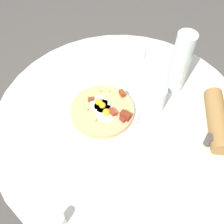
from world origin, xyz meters
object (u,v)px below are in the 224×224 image
breakfast_pizza (103,110)px  water_glass (156,99)px  dining_table (120,138)px  salt_shaker (61,220)px  knife (163,157)px  water_bottle (180,63)px  fork (161,147)px  pizza_plate (102,113)px  bread_plate (126,52)px  pepper_shaker (209,140)px

breakfast_pizza → water_glass: 0.21m
dining_table → breakfast_pizza: 0.21m
breakfast_pizza → salt_shaker: bearing=88.6°
dining_table → knife: bearing=142.7°
water_glass → water_bottle: (-0.06, -0.13, 0.08)m
breakfast_pizza → fork: bearing=158.8°
dining_table → salt_shaker: 0.48m
dining_table → pizza_plate: (0.07, 0.01, 0.18)m
bread_plate → pepper_shaker: pepper_shaker is taller
pizza_plate → pepper_shaker: pepper_shaker is taller
pepper_shaker → pizza_plate: bearing=-4.5°
dining_table → bread_plate: (0.06, -0.36, 0.18)m
pepper_shaker → fork: bearing=21.0°
breakfast_pizza → water_glass: water_glass is taller
salt_shaker → knife: bearing=-132.0°
water_bottle → pepper_shaker: 0.31m
dining_table → knife: size_ratio=5.53×
breakfast_pizza → salt_shaker: (0.01, 0.42, 0.00)m
pepper_shaker → breakfast_pizza: bearing=-4.6°
pizza_plate → knife: bearing=153.3°
dining_table → water_bottle: 0.41m
dining_table → pizza_plate: pizza_plate is taller
knife → pepper_shaker: 0.18m
fork → water_bottle: water_bottle is taller
water_bottle → salt_shaker: bearing=67.6°
water_bottle → breakfast_pizza: bearing=40.7°
pizza_plate → water_bottle: 0.35m
water_glass → salt_shaker: water_glass is taller
pizza_plate → salt_shaker: bearing=88.9°
bread_plate → dining_table: bearing=100.1°
dining_table → bread_plate: 0.40m
bread_plate → fork: bread_plate is taller
breakfast_pizza → pepper_shaker: (-0.40, 0.03, -0.00)m
dining_table → pepper_shaker: (-0.33, 0.04, 0.20)m
water_glass → pepper_shaker: water_glass is taller
salt_shaker → pepper_shaker: salt_shaker is taller
pizza_plate → water_bottle: bearing=-139.6°
pizza_plate → salt_shaker: (0.01, 0.42, 0.02)m
dining_table → water_glass: (-0.12, -0.08, 0.22)m
water_bottle → knife: bearing=90.2°
dining_table → fork: 0.26m
dining_table → pizza_plate: bearing=6.9°
dining_table → salt_shaker: size_ratio=18.71×
pizza_plate → knife: (-0.25, 0.13, 0.00)m
dining_table → pizza_plate: size_ratio=3.54×
fork → salt_shaker: salt_shaker is taller
dining_table → pepper_shaker: size_ratio=20.27×
knife → pepper_shaker: bearing=-164.8°
dining_table → pizza_plate: 0.19m
salt_shaker → pizza_plate: bearing=-91.1°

